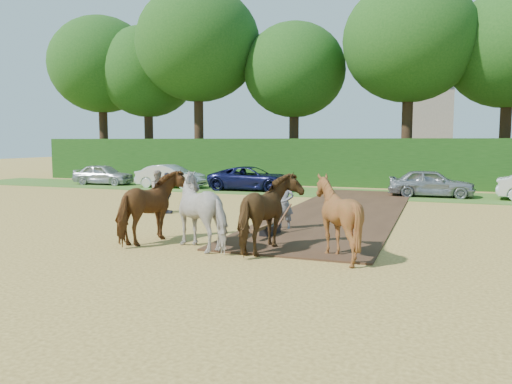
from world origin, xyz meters
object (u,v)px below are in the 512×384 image
at_px(parked_cars, 357,181).
at_px(church, 434,54).
at_px(plough_team, 240,212).
at_px(spectator_far, 167,193).
at_px(spectator_near, 159,192).

relative_size(parked_cars, church, 1.30).
bearing_deg(parked_cars, church, 85.79).
bearing_deg(church, parked_cars, -94.21).
relative_size(plough_team, parked_cars, 0.19).
distance_m(plough_team, church, 57.46).
bearing_deg(parked_cars, spectator_far, -121.20).
bearing_deg(spectator_near, spectator_far, -72.69).
distance_m(spectator_near, parked_cars, 11.56).
bearing_deg(church, spectator_far, -99.96).
height_order(spectator_near, church, church).
xyz_separation_m(spectator_near, parked_cars, (6.31, 9.69, -0.15)).
distance_m(spectator_near, church, 53.24).
xyz_separation_m(spectator_far, church, (8.93, 50.86, 12.92)).
height_order(plough_team, parked_cars, plough_team).
xyz_separation_m(plough_team, parked_cars, (0.75, 14.80, -0.31)).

